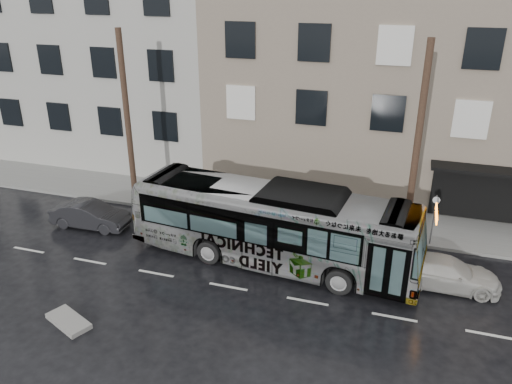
% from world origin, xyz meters
% --- Properties ---
extents(ground, '(120.00, 120.00, 0.00)m').
position_xyz_m(ground, '(0.00, 0.00, 0.00)').
color(ground, black).
rests_on(ground, ground).
extents(sidewalk, '(90.00, 3.60, 0.15)m').
position_xyz_m(sidewalk, '(0.00, 4.90, 0.07)').
color(sidewalk, gray).
rests_on(sidewalk, ground).
extents(building_taupe, '(20.00, 12.00, 11.00)m').
position_xyz_m(building_taupe, '(5.00, 12.70, 5.50)').
color(building_taupe, gray).
rests_on(building_taupe, ground).
extents(building_grey, '(26.00, 15.00, 16.00)m').
position_xyz_m(building_grey, '(-18.00, 14.20, 8.00)').
color(building_grey, '#A5A49C').
rests_on(building_grey, ground).
extents(utility_pole_front, '(0.30, 0.30, 9.00)m').
position_xyz_m(utility_pole_front, '(6.50, 3.30, 4.65)').
color(utility_pole_front, '#493224').
rests_on(utility_pole_front, sidewalk).
extents(utility_pole_rear, '(0.30, 0.30, 9.00)m').
position_xyz_m(utility_pole_rear, '(-7.50, 3.30, 4.65)').
color(utility_pole_rear, '#493224').
rests_on(utility_pole_rear, sidewalk).
extents(sign_post, '(0.06, 0.06, 2.40)m').
position_xyz_m(sign_post, '(7.60, 3.30, 1.35)').
color(sign_post, slate).
rests_on(sign_post, sidewalk).
extents(bus, '(12.64, 4.12, 3.46)m').
position_xyz_m(bus, '(1.10, -0.02, 1.73)').
color(bus, '#B2B2B2').
rests_on(bus, ground).
extents(white_sedan, '(4.23, 1.78, 1.22)m').
position_xyz_m(white_sedan, '(8.12, 0.18, 0.61)').
color(white_sedan, beige).
rests_on(white_sedan, ground).
extents(dark_sedan, '(3.91, 1.50, 1.27)m').
position_xyz_m(dark_sedan, '(-8.26, 0.36, 0.64)').
color(dark_sedan, black).
rests_on(dark_sedan, ground).
extents(slush_pile, '(1.97, 1.45, 0.18)m').
position_xyz_m(slush_pile, '(-4.60, -6.35, 0.09)').
color(slush_pile, gray).
rests_on(slush_pile, ground).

